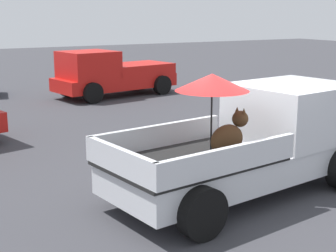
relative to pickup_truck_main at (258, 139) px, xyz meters
The scene contains 3 objects.
ground_plane 1.07m from the pickup_truck_main, behind, with size 80.00×80.00×0.00m, color #38383D.
pickup_truck_main is the anchor object (origin of this frame).
pickup_truck_red 11.29m from the pickup_truck_main, 80.74° to the left, with size 5.03×2.79×1.80m.
Camera 1 is at (-5.34, -6.85, 3.23)m, focal length 53.51 mm.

